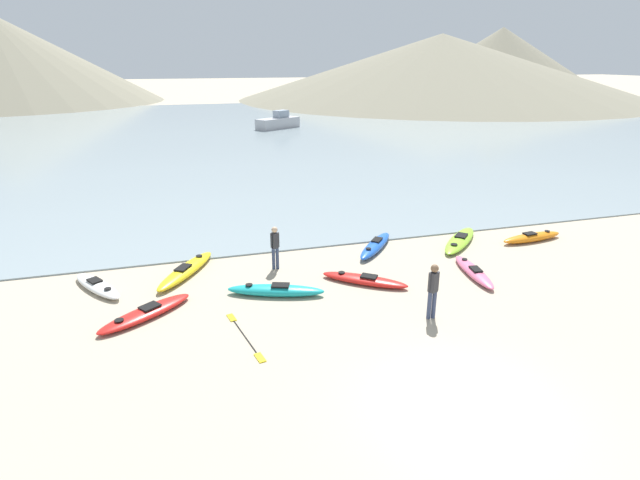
{
  "coord_description": "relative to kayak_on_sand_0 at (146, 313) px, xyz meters",
  "views": [
    {
      "loc": [
        -5.53,
        -7.69,
        7.14
      ],
      "look_at": [
        -0.37,
        9.81,
        0.5
      ],
      "focal_mm": 28.0,
      "sensor_mm": 36.0,
      "label": 1
    }
  ],
  "objects": [
    {
      "name": "kayak_on_sand_8",
      "position": [
        7.0,
        0.36,
        0.0
      ],
      "size": [
        2.76,
        2.35,
        0.31
      ],
      "color": "red",
      "rests_on": "ground_plane"
    },
    {
      "name": "far_hill_midright",
      "position": [
        55.24,
        73.89,
        3.91
      ],
      "size": [
        54.4,
        54.4,
        8.08
      ],
      "primitive_type": "cone",
      "color": "gray",
      "rests_on": "ground_plane"
    },
    {
      "name": "ground_plane",
      "position": [
        6.75,
        -6.23,
        -0.13
      ],
      "size": [
        400.0,
        400.0,
        0.0
      ],
      "primitive_type": "plane",
      "color": "tan"
    },
    {
      "name": "kayak_on_sand_6",
      "position": [
        12.17,
        2.87,
        0.01
      ],
      "size": [
        3.06,
        3.06,
        0.32
      ],
      "color": "#8CCC2D",
      "rests_on": "ground_plane"
    },
    {
      "name": "kayak_on_sand_1",
      "position": [
        10.92,
        -0.08,
        0.01
      ],
      "size": [
        0.99,
        2.96,
        0.32
      ],
      "color": "#E5668C",
      "rests_on": "ground_plane"
    },
    {
      "name": "kayak_on_sand_7",
      "position": [
        -1.59,
        2.37,
        0.01
      ],
      "size": [
        1.99,
        2.69,
        0.33
      ],
      "color": "white",
      "rests_on": "ground_plane"
    },
    {
      "name": "bay_water",
      "position": [
        6.75,
        39.02,
        -0.1
      ],
      "size": [
        160.0,
        70.0,
        0.06
      ],
      "primitive_type": "cube",
      "color": "gray",
      "rests_on": "ground_plane"
    },
    {
      "name": "kayak_on_sand_2",
      "position": [
        15.19,
        2.28,
        0.04
      ],
      "size": [
        2.97,
        0.89,
        0.38
      ],
      "color": "orange",
      "rests_on": "ground_plane"
    },
    {
      "name": "loose_paddle",
      "position": [
        2.61,
        -1.94,
        -0.12
      ],
      "size": [
        0.7,
        2.76,
        0.03
      ],
      "color": "black",
      "rests_on": "ground_plane"
    },
    {
      "name": "person_near_waterline",
      "position": [
        4.38,
        2.44,
        0.78
      ],
      "size": [
        0.32,
        0.25,
        1.6
      ],
      "color": "#384260",
      "rests_on": "ground_plane"
    },
    {
      "name": "kayak_on_sand_3",
      "position": [
        3.95,
        0.33,
        0.04
      ],
      "size": [
        3.15,
        1.66,
        0.38
      ],
      "color": "teal",
      "rests_on": "ground_plane"
    },
    {
      "name": "moored_boat_1",
      "position": [
        12.44,
        40.01,
        0.58
      ],
      "size": [
        5.21,
        4.04,
        1.87
      ],
      "color": "#B2B2B7",
      "rests_on": "bay_water"
    },
    {
      "name": "kayak_on_sand_5",
      "position": [
        1.26,
        2.83,
        0.03
      ],
      "size": [
        2.44,
        3.38,
        0.36
      ],
      "color": "yellow",
      "rests_on": "ground_plane"
    },
    {
      "name": "far_hill_midleft",
      "position": [
        50.24,
        73.42,
        5.62
      ],
      "size": [
        74.6,
        74.6,
        11.51
      ],
      "primitive_type": "cone",
      "color": "gray",
      "rests_on": "ground_plane"
    },
    {
      "name": "far_hill_right",
      "position": [
        63.01,
        73.53,
        6.25
      ],
      "size": [
        41.51,
        41.51,
        12.77
      ],
      "primitive_type": "cone",
      "color": "gray",
      "rests_on": "ground_plane"
    },
    {
      "name": "kayak_on_sand_4",
      "position": [
        8.58,
        3.21,
        0.04
      ],
      "size": [
        2.52,
        2.82,
        0.39
      ],
      "color": "blue",
      "rests_on": "ground_plane"
    },
    {
      "name": "person_near_foreground",
      "position": [
        7.99,
        -2.43,
        0.84
      ],
      "size": [
        0.34,
        0.27,
        1.69
      ],
      "color": "#384260",
      "rests_on": "ground_plane"
    },
    {
      "name": "kayak_on_sand_0",
      "position": [
        0.0,
        0.0,
        0.0
      ],
      "size": [
        2.92,
        2.41,
        0.31
      ],
      "color": "red",
      "rests_on": "ground_plane"
    }
  ]
}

